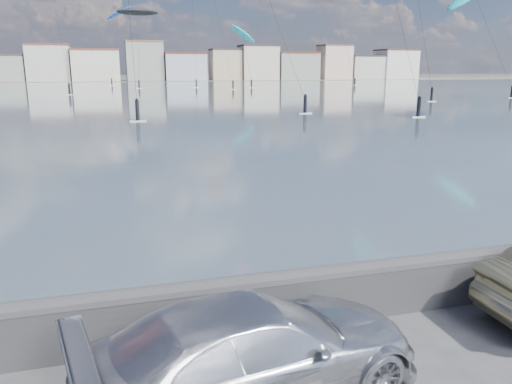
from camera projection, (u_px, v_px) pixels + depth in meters
bay_water at (120, 93)px, 91.50m from camera, size 500.00×177.00×0.00m
far_shore_strip at (114, 80)px, 192.71m from camera, size 500.00×60.00×0.00m
seawall at (221, 305)px, 8.51m from camera, size 400.00×0.36×1.08m
far_buildings at (117, 64)px, 178.55m from camera, size 240.79×13.26×14.60m
car_silver at (255, 350)px, 6.93m from camera, size 5.24×2.90×1.44m
kitesurfer_0 at (119, 14)px, 142.19m from camera, size 8.75×19.98×22.03m
kitesurfer_5 at (243, 35)px, 126.87m from camera, size 7.50×15.81×15.81m
kitesurfer_14 at (138, 13)px, 123.22m from camera, size 11.19×17.83×19.01m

